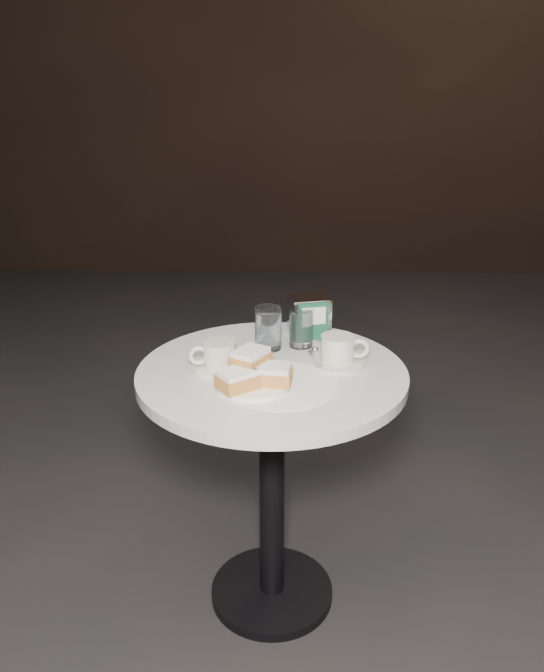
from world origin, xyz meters
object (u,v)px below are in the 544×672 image
at_px(coffee_cup_left, 219,357).
at_px(napkin_dispenser, 309,318).
at_px(water_glass_right, 301,329).
at_px(cafe_table, 272,436).
at_px(water_glass_left, 268,329).
at_px(beignet_plate, 253,375).
at_px(coffee_cup_right, 338,352).

distance_m(coffee_cup_left, napkin_dispenser, 0.32).
height_order(coffee_cup_left, water_glass_right, water_glass_right).
xyz_separation_m(cafe_table, water_glass_left, (-0.01, 0.14, 0.26)).
bearing_deg(beignet_plate, cafe_table, 67.75).
xyz_separation_m(cafe_table, napkin_dispenser, (0.10, 0.22, 0.26)).
bearing_deg(coffee_cup_right, water_glass_right, 129.61).
distance_m(coffee_cup_left, water_glass_right, 0.27).
bearing_deg(cafe_table, coffee_cup_right, 12.87).
distance_m(coffee_cup_left, water_glass_left, 0.19).
height_order(coffee_cup_right, napkin_dispenser, napkin_dispenser).
height_order(cafe_table, beignet_plate, beignet_plate).
height_order(water_glass_right, napkin_dispenser, napkin_dispenser).
bearing_deg(coffee_cup_left, napkin_dispenser, 26.31).
xyz_separation_m(cafe_table, coffee_cup_right, (0.17, 0.04, 0.23)).
bearing_deg(water_glass_right, beignet_plate, -114.44).
relative_size(cafe_table, beignet_plate, 3.31).
distance_m(water_glass_right, napkin_dispenser, 0.06).
relative_size(cafe_table, water_glass_left, 6.27).
bearing_deg(napkin_dispenser, beignet_plate, -127.18).
bearing_deg(coffee_cup_right, beignet_plate, -144.09).
relative_size(beignet_plate, water_glass_left, 1.89).
distance_m(cafe_table, water_glass_right, 0.31).
distance_m(cafe_table, water_glass_left, 0.29).
bearing_deg(beignet_plate, napkin_dispenser, 65.67).
relative_size(cafe_table, coffee_cup_left, 4.16).
relative_size(water_glass_left, water_glass_right, 1.11).
bearing_deg(coffee_cup_left, cafe_table, -16.65).
height_order(coffee_cup_left, coffee_cup_right, coffee_cup_right).
bearing_deg(water_glass_right, coffee_cup_right, -52.47).
xyz_separation_m(water_glass_right, napkin_dispenser, (0.02, 0.05, 0.01)).
bearing_deg(napkin_dispenser, cafe_table, -128.16).
xyz_separation_m(cafe_table, water_glass_right, (0.08, 0.16, 0.25)).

